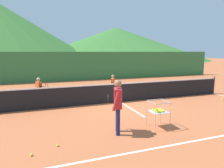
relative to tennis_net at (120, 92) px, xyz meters
The scene contains 18 objects.
ground_plane 0.50m from the tennis_net, ahead, with size 120.00×120.00×0.00m, color #BC6038.
line_baseline_near 4.98m from the tennis_net, 90.00° to the right, with size 12.32×0.08×0.01m, color white.
line_baseline_far 4.58m from the tennis_net, 90.00° to the left, with size 12.32×0.08×0.01m, color white.
line_sideline_east 6.18m from the tennis_net, ahead, with size 0.08×9.51×0.01m, color white.
line_service_center 0.50m from the tennis_net, ahead, with size 0.08×5.15×0.01m, color white.
tennis_net is the anchor object (origin of this frame).
instructor 4.02m from the tennis_net, 113.55° to the right, with size 0.47×0.84×1.69m.
student_0 4.04m from the tennis_net, 161.36° to the left, with size 0.60×0.52×1.27m.
student_1 1.41m from the tennis_net, 84.37° to the left, with size 0.41×0.69×1.24m.
ball_cart 3.67m from the tennis_net, 92.03° to the right, with size 0.58×0.58×0.90m.
tennis_ball_0 5.27m from the tennis_net, 131.08° to the right, with size 0.07×0.07×0.07m, color yellow.
tennis_ball_1 5.57m from the tennis_net, 14.17° to the right, with size 0.07×0.07×0.07m, color yellow.
tennis_ball_2 5.93m from the tennis_net, 133.92° to the right, with size 0.07×0.07×0.07m, color yellow.
tennis_ball_3 1.48m from the tennis_net, 114.40° to the right, with size 0.07×0.07×0.07m, color yellow.
tennis_ball_4 3.76m from the tennis_net, 10.39° to the right, with size 0.07×0.07×0.07m, color yellow.
tennis_ball_5 2.65m from the tennis_net, 49.79° to the right, with size 0.07×0.07×0.07m, color yellow.
windscreen_fence 8.50m from the tennis_net, 90.00° to the left, with size 27.09×0.08×2.52m, color #33753D.
hill_2 58.45m from the tennis_net, 68.97° to the left, with size 57.86×57.86×10.26m, color #38702D.
Camera 1 is at (-3.85, -9.31, 2.54)m, focal length 32.67 mm.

